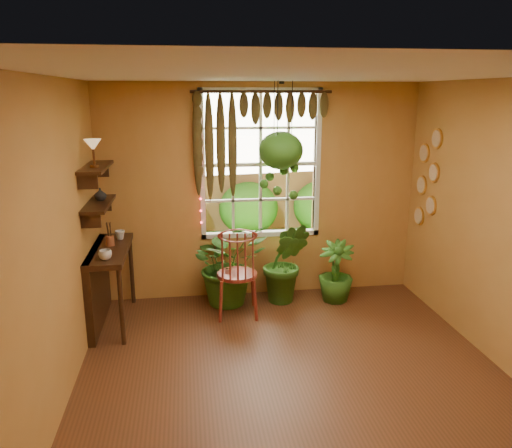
{
  "coord_description": "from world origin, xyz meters",
  "views": [
    {
      "loc": [
        -0.93,
        -3.86,
        2.56
      ],
      "look_at": [
        -0.22,
        1.15,
        1.23
      ],
      "focal_mm": 35.0,
      "sensor_mm": 36.0,
      "label": 1
    }
  ],
  "objects_px": {
    "counter_ledge": "(102,278)",
    "windsor_chair": "(237,286)",
    "potted_plant_mid": "(286,263)",
    "hanging_basket": "(281,154)",
    "potted_plant_left": "(229,263)"
  },
  "relations": [
    {
      "from": "windsor_chair",
      "to": "hanging_basket",
      "type": "xyz_separation_m",
      "value": [
        0.57,
        0.37,
        1.5
      ]
    },
    {
      "from": "windsor_chair",
      "to": "hanging_basket",
      "type": "distance_m",
      "value": 1.65
    },
    {
      "from": "counter_ledge",
      "to": "potted_plant_mid",
      "type": "height_order",
      "value": "potted_plant_mid"
    },
    {
      "from": "windsor_chair",
      "to": "hanging_basket",
      "type": "bearing_deg",
      "value": 36.54
    },
    {
      "from": "potted_plant_mid",
      "to": "potted_plant_left",
      "type": "bearing_deg",
      "value": 174.39
    },
    {
      "from": "potted_plant_mid",
      "to": "hanging_basket",
      "type": "bearing_deg",
      "value": 136.52
    },
    {
      "from": "potted_plant_mid",
      "to": "counter_ledge",
      "type": "bearing_deg",
      "value": -172.04
    },
    {
      "from": "potted_plant_left",
      "to": "potted_plant_mid",
      "type": "height_order",
      "value": "potted_plant_left"
    },
    {
      "from": "windsor_chair",
      "to": "potted_plant_left",
      "type": "relative_size",
      "value": 1.21
    },
    {
      "from": "counter_ledge",
      "to": "windsor_chair",
      "type": "relative_size",
      "value": 0.94
    },
    {
      "from": "potted_plant_left",
      "to": "hanging_basket",
      "type": "xyz_separation_m",
      "value": [
        0.64,
        -0.0,
        1.34
      ]
    },
    {
      "from": "potted_plant_mid",
      "to": "hanging_basket",
      "type": "height_order",
      "value": "hanging_basket"
    },
    {
      "from": "potted_plant_left",
      "to": "hanging_basket",
      "type": "bearing_deg",
      "value": -0.33
    },
    {
      "from": "windsor_chair",
      "to": "hanging_basket",
      "type": "height_order",
      "value": "hanging_basket"
    },
    {
      "from": "counter_ledge",
      "to": "windsor_chair",
      "type": "xyz_separation_m",
      "value": [
        1.53,
        -0.0,
        -0.18
      ]
    }
  ]
}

